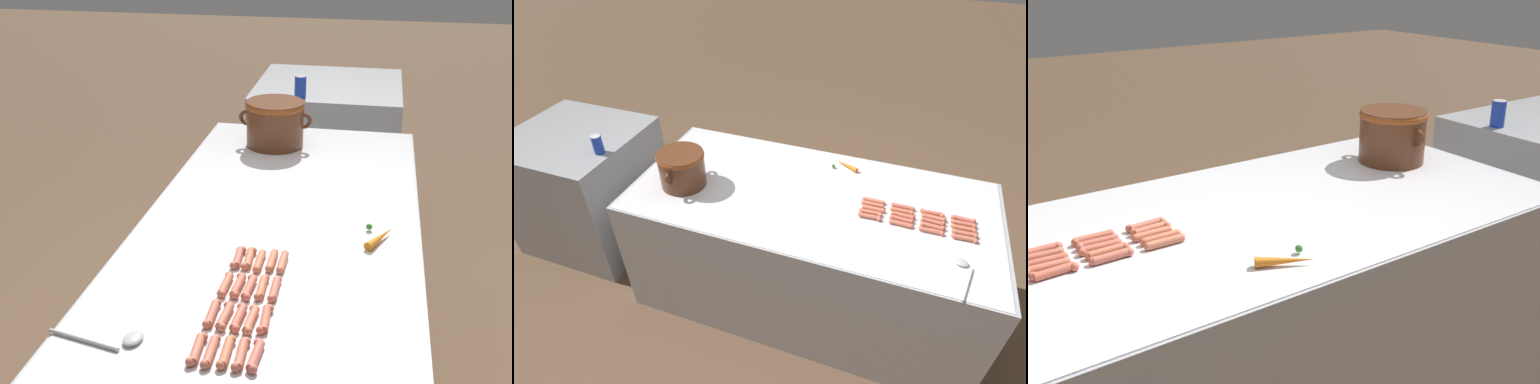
{
  "view_description": "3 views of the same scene",
  "coord_description": "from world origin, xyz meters",
  "views": [
    {
      "loc": [
        0.32,
        -2.16,
        1.94
      ],
      "look_at": [
        -0.14,
        0.22,
        0.86
      ],
      "focal_mm": 45.59,
      "sensor_mm": 36.0,
      "label": 1
    },
    {
      "loc": [
        -1.83,
        -0.41,
        2.33
      ],
      "look_at": [
        -0.14,
        0.2,
        0.94
      ],
      "focal_mm": 28.2,
      "sensor_mm": 36.0,
      "label": 2
    },
    {
      "loc": [
        1.59,
        -0.98,
        1.66
      ],
      "look_at": [
        0.05,
        0.08,
        0.94
      ],
      "focal_mm": 42.22,
      "sensor_mm": 36.0,
      "label": 3
    }
  ],
  "objects": [
    {
      "name": "carrot",
      "position": [
        0.36,
        -0.13,
        0.88
      ],
      "size": [
        0.11,
        0.17,
        0.03
      ],
      "color": "orange",
      "rests_on": "griddle_counter"
    },
    {
      "name": "hot_dog_15",
      "position": [
        0.02,
        -0.36,
        0.88
      ],
      "size": [
        0.03,
        0.13,
        0.03
      ],
      "color": "#D16F4C",
      "rests_on": "griddle_counter"
    },
    {
      "name": "griddle_counter",
      "position": [
        0.0,
        0.0,
        0.43
      ],
      "size": [
        1.02,
        2.13,
        0.87
      ],
      "color": "#ADAFB5",
      "rests_on": "ground_plane"
    },
    {
      "name": "bean_pot",
      "position": [
        -0.15,
        0.76,
        0.99
      ],
      "size": [
        0.35,
        0.28,
        0.22
      ],
      "color": "#562D19",
      "rests_on": "griddle_counter"
    },
    {
      "name": "hot_dog_3",
      "position": [
        -0.09,
        -0.36,
        0.88
      ],
      "size": [
        0.03,
        0.13,
        0.03
      ],
      "color": "#CA6955",
      "rests_on": "griddle_counter"
    },
    {
      "name": "hot_dog_13",
      "position": [
        0.02,
        -0.69,
        0.88
      ],
      "size": [
        0.03,
        0.13,
        0.03
      ],
      "color": "#D47255",
      "rests_on": "griddle_counter"
    },
    {
      "name": "hot_dog_9",
      "position": [
        -0.01,
        -0.68,
        0.88
      ],
      "size": [
        0.03,
        0.13,
        0.03
      ],
      "color": "#CE644F",
      "rests_on": "griddle_counter"
    },
    {
      "name": "hot_dog_1",
      "position": [
        -0.09,
        -0.68,
        0.88
      ],
      "size": [
        0.03,
        0.13,
        0.03
      ],
      "color": "#CF6753",
      "rests_on": "griddle_counter"
    },
    {
      "name": "soda_can",
      "position": [
        -0.11,
        1.4,
        0.99
      ],
      "size": [
        0.07,
        0.07,
        0.12
      ],
      "color": "#1938B2",
      "rests_on": "back_cabinet"
    },
    {
      "name": "hot_dog_5",
      "position": [
        -0.05,
        -0.68,
        0.88
      ],
      "size": [
        0.03,
        0.13,
        0.03
      ],
      "color": "#CA6B51",
      "rests_on": "griddle_counter"
    },
    {
      "name": "hot_dog_6",
      "position": [
        -0.05,
        -0.52,
        0.88
      ],
      "size": [
        0.03,
        0.13,
        0.03
      ],
      "color": "#CE6451",
      "rests_on": "griddle_counter"
    },
    {
      "name": "hot_dog_18",
      "position": [
        0.06,
        -0.52,
        0.88
      ],
      "size": [
        0.03,
        0.13,
        0.03
      ],
      "color": "#D16954",
      "rests_on": "griddle_counter"
    },
    {
      "name": "hot_dog_17",
      "position": [
        0.06,
        -0.68,
        0.88
      ],
      "size": [
        0.03,
        0.13,
        0.03
      ],
      "color": "#D8654D",
      "rests_on": "griddle_counter"
    },
    {
      "name": "hot_dog_10",
      "position": [
        -0.02,
        -0.53,
        0.88
      ],
      "size": [
        0.03,
        0.13,
        0.03
      ],
      "color": "#D16853",
      "rests_on": "griddle_counter"
    },
    {
      "name": "hot_dog_7",
      "position": [
        -0.05,
        -0.36,
        0.88
      ],
      "size": [
        0.03,
        0.13,
        0.03
      ],
      "color": "#D46F4F",
      "rests_on": "griddle_counter"
    },
    {
      "name": "hot_dog_2",
      "position": [
        -0.09,
        -0.52,
        0.88
      ],
      "size": [
        0.03,
        0.13,
        0.03
      ],
      "color": "#D16A4E",
      "rests_on": "griddle_counter"
    },
    {
      "name": "hot_dog_19",
      "position": [
        0.06,
        -0.36,
        0.88
      ],
      "size": [
        0.03,
        0.13,
        0.03
      ],
      "color": "#D57255",
      "rests_on": "griddle_counter"
    },
    {
      "name": "hot_dog_14",
      "position": [
        0.02,
        -0.52,
        0.88
      ],
      "size": [
        0.03,
        0.13,
        0.03
      ],
      "color": "#D3704F",
      "rests_on": "griddle_counter"
    },
    {
      "name": "hot_dog_11",
      "position": [
        -0.01,
        -0.37,
        0.88
      ],
      "size": [
        0.03,
        0.13,
        0.03
      ],
      "color": "#D37153",
      "rests_on": "griddle_counter"
    }
  ]
}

